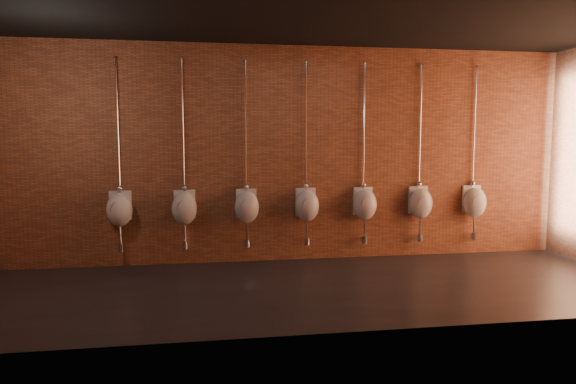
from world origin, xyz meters
The scene contains 9 objects.
ground centered at (0.00, 0.00, 0.00)m, with size 8.50×8.50×0.00m, color black.
room_shell centered at (0.00, 0.00, 2.01)m, with size 8.54×3.04×3.22m.
urinal_0 centered at (-2.51, 1.37, 0.86)m, with size 0.38×0.34×2.71m.
urinal_1 centered at (-1.61, 1.37, 0.86)m, with size 0.38×0.34×2.71m.
urinal_2 centered at (-0.72, 1.37, 0.86)m, with size 0.38×0.34×2.71m.
urinal_3 centered at (0.18, 1.37, 0.86)m, with size 0.38×0.34×2.71m.
urinal_4 centered at (1.08, 1.37, 0.86)m, with size 0.38×0.34×2.71m.
urinal_5 centered at (1.98, 1.37, 0.86)m, with size 0.38×0.34×2.71m.
urinal_6 centered at (2.88, 1.37, 0.86)m, with size 0.38×0.34×2.71m.
Camera 1 is at (-1.30, -6.07, 1.84)m, focal length 32.00 mm.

